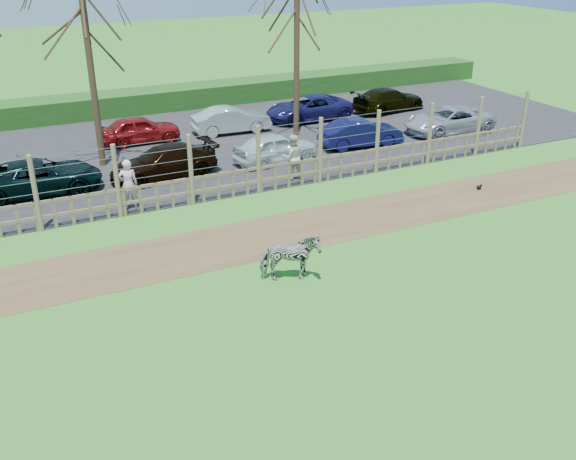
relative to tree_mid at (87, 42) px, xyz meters
name	(u,v)px	position (x,y,z in m)	size (l,w,h in m)	color
ground	(296,316)	(2.00, -13.50, -4.87)	(120.00, 120.00, 0.00)	#4F9E3F
dirt_strip	(230,244)	(2.00, -9.00, -4.86)	(34.00, 2.80, 0.01)	brown
asphalt	(146,152)	(2.00, 1.00, -4.85)	(44.00, 13.00, 0.04)	#232326
hedge	(110,104)	(2.00, 8.00, -4.32)	(46.00, 2.00, 1.10)	#1E4716
fence	(192,183)	(2.00, -5.50, -4.06)	(30.16, 0.16, 2.50)	brown
tree_mid	(87,42)	(0.00, 0.00, 0.00)	(4.80, 4.80, 6.83)	#3D2B1E
tree_right	(297,18)	(9.00, 0.50, 0.37)	(4.80, 4.80, 7.35)	#3D2B1E
zebra	(290,258)	(2.67, -11.80, -4.19)	(0.73, 1.59, 1.35)	gray
visitor_a	(128,184)	(-0.04, -4.96, -3.96)	(0.63, 0.41, 1.72)	beige
visitor_b	(292,157)	(6.19, -4.79, -3.96)	(0.84, 0.65, 1.72)	beige
crow	(479,187)	(11.91, -8.73, -4.78)	(0.23, 0.17, 0.19)	black
car_2	(39,177)	(-2.60, -2.11, -4.23)	(1.99, 4.32, 1.20)	black
car_3	(164,162)	(1.85, -2.50, -4.23)	(1.68, 4.13, 1.20)	black
car_4	(275,148)	(6.46, -2.68, -4.23)	(1.42, 3.52, 1.20)	white
car_5	(361,133)	(10.72, -2.38, -4.23)	(1.27, 3.64, 1.20)	#121349
car_6	(449,120)	(15.56, -2.36, -4.23)	(1.99, 4.32, 1.20)	#B2B3BD
car_10	(140,129)	(2.16, 2.39, -4.23)	(1.42, 3.52, 1.20)	maroon
car_11	(231,120)	(6.40, 2.11, -4.23)	(1.27, 3.64, 1.20)	#ABBEB4
car_12	(309,108)	(10.72, 2.52, -4.23)	(1.99, 4.32, 1.20)	#1B1853
car_13	(389,100)	(15.32, 2.28, -4.23)	(1.68, 4.13, 1.20)	black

